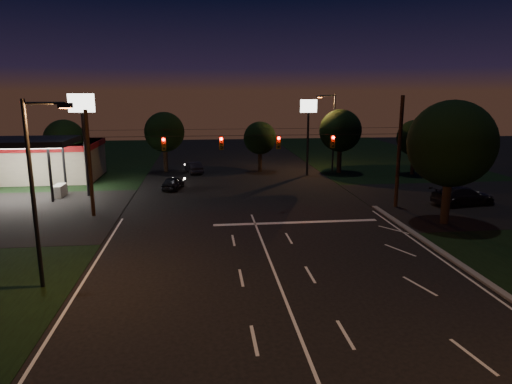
{
  "coord_description": "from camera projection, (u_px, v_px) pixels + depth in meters",
  "views": [
    {
      "loc": [
        -3.55,
        -19.72,
        9.35
      ],
      "look_at": [
        -0.28,
        8.58,
        3.0
      ],
      "focal_mm": 32.0,
      "sensor_mm": 36.0,
      "label": 1
    }
  ],
  "objects": [
    {
      "name": "utility_pole_right",
      "position": [
        395.0,
        207.0,
        37.44
      ],
      "size": [
        0.3,
        0.3,
        9.0
      ],
      "primitive_type": "cylinder",
      "color": "black",
      "rests_on": "ground"
    },
    {
      "name": "tree_far_c",
      "position": [
        260.0,
        138.0,
        53.14
      ],
      "size": [
        3.8,
        3.8,
        5.86
      ],
      "color": "black",
      "rests_on": "ground"
    },
    {
      "name": "street_light_left",
      "position": [
        37.0,
        181.0,
        21.09
      ],
      "size": [
        2.2,
        0.35,
        9.0
      ],
      "color": "black",
      "rests_on": "ground"
    },
    {
      "name": "pole_sign_right",
      "position": [
        308.0,
        119.0,
        50.18
      ],
      "size": [
        1.8,
        0.3,
        8.4
      ],
      "color": "black",
      "rests_on": "ground"
    },
    {
      "name": "tree_far_e",
      "position": [
        414.0,
        138.0,
        51.13
      ],
      "size": [
        4.0,
        4.0,
        6.18
      ],
      "color": "black",
      "rests_on": "ground"
    },
    {
      "name": "car_oncoming_a",
      "position": [
        173.0,
        183.0,
        44.03
      ],
      "size": [
        2.29,
        3.92,
        1.25
      ],
      "primitive_type": "imported",
      "rotation": [
        0.0,
        0.0,
        2.91
      ],
      "color": "black",
      "rests_on": "ground"
    },
    {
      "name": "tree_right_near",
      "position": [
        450.0,
        145.0,
        31.69
      ],
      "size": [
        6.0,
        6.0,
        8.76
      ],
      "color": "black",
      "rests_on": "ground"
    },
    {
      "name": "center_line",
      "position": [
        312.0,
        367.0,
        15.73
      ],
      "size": [
        0.14,
        40.0,
        0.01
      ],
      "primitive_type": "cube",
      "color": "silver",
      "rests_on": "ground"
    },
    {
      "name": "pole_sign_left_near",
      "position": [
        82.0,
        118.0,
        39.8
      ],
      "size": [
        2.2,
        0.3,
        9.1
      ],
      "color": "black",
      "rests_on": "ground"
    },
    {
      "name": "tree_far_d",
      "position": [
        340.0,
        131.0,
        52.04
      ],
      "size": [
        4.8,
        4.8,
        7.3
      ],
      "color": "black",
      "rests_on": "ground"
    },
    {
      "name": "tree_far_a",
      "position": [
        65.0,
        140.0,
        47.81
      ],
      "size": [
        4.2,
        4.2,
        6.42
      ],
      "color": "black",
      "rests_on": "ground"
    },
    {
      "name": "ground",
      "position": [
        283.0,
        293.0,
        21.55
      ],
      "size": [
        140.0,
        140.0,
        0.0
      ],
      "primitive_type": "plane",
      "color": "black",
      "rests_on": "ground"
    },
    {
      "name": "gas_station",
      "position": [
        29.0,
        158.0,
        48.05
      ],
      "size": [
        14.2,
        16.1,
        5.25
      ],
      "color": "gray",
      "rests_on": "ground"
    },
    {
      "name": "street_light_right_far",
      "position": [
        332.0,
        127.0,
        52.7
      ],
      "size": [
        2.2,
        0.35,
        9.0
      ],
      "color": "black",
      "rests_on": "ground"
    },
    {
      "name": "signal_span",
      "position": [
        250.0,
        142.0,
        34.86
      ],
      "size": [
        24.0,
        0.4,
        1.56
      ],
      "color": "black",
      "rests_on": "ground"
    },
    {
      "name": "utility_pole_left",
      "position": [
        94.0,
        216.0,
        34.75
      ],
      "size": [
        0.28,
        0.28,
        8.0
      ],
      "primitive_type": "cylinder",
      "color": "black",
      "rests_on": "ground"
    },
    {
      "name": "stop_bar",
      "position": [
        296.0,
        222.0,
        33.04
      ],
      "size": [
        12.0,
        0.5,
        0.01
      ],
      "primitive_type": "cube",
      "color": "silver",
      "rests_on": "ground"
    },
    {
      "name": "car_oncoming_b",
      "position": [
        194.0,
        167.0,
        52.82
      ],
      "size": [
        2.3,
        4.21,
        1.32
      ],
      "primitive_type": "imported",
      "rotation": [
        0.0,
        0.0,
        3.38
      ],
      "color": "black",
      "rests_on": "ground"
    },
    {
      "name": "cross_street_right",
      "position": [
        479.0,
        201.0,
        39.31
      ],
      "size": [
        20.0,
        16.0,
        0.02
      ],
      "primitive_type": "cube",
      "color": "black",
      "rests_on": "ground"
    },
    {
      "name": "tree_far_b",
      "position": [
        165.0,
        132.0,
        52.74
      ],
      "size": [
        4.6,
        4.6,
        6.98
      ],
      "color": "black",
      "rests_on": "ground"
    },
    {
      "name": "car_cross",
      "position": [
        463.0,
        196.0,
        37.98
      ],
      "size": [
        5.68,
        3.0,
        1.57
      ],
      "primitive_type": "imported",
      "rotation": [
        0.0,
        0.0,
        1.72
      ],
      "color": "black",
      "rests_on": "ground"
    }
  ]
}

